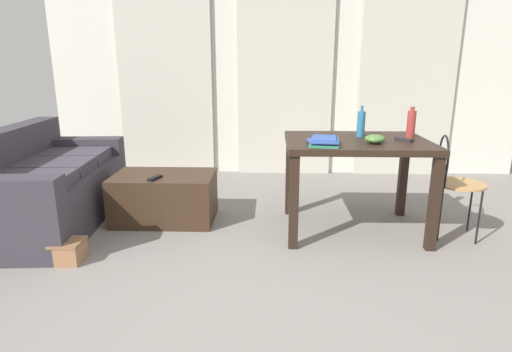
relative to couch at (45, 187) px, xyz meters
name	(u,v)px	position (x,y,z in m)	size (l,w,h in m)	color
ground_plane	(290,235)	(2.13, -0.20, -0.33)	(8.21, 8.21, 0.00)	gray
wall_back	(285,73)	(2.13, 1.91, 0.92)	(5.77, 0.10, 2.50)	silver
curtains	(285,84)	(2.13, 1.83, 0.79)	(4.11, 0.03, 2.25)	beige
couch	(45,187)	(0.00, 0.00, 0.00)	(0.98, 1.80, 0.83)	#38333D
coffee_table	(165,197)	(1.01, 0.10, -0.12)	(0.88, 0.56, 0.42)	#382619
craft_table	(356,153)	(2.65, -0.07, 0.34)	(1.13, 0.86, 0.78)	black
wire_chair	(451,175)	(3.39, -0.16, 0.18)	(0.40, 0.42, 0.83)	#B7844C
bottle_near	(411,124)	(3.11, 0.04, 0.56)	(0.07, 0.07, 0.25)	#99332D
bottle_far	(361,124)	(2.71, 0.07, 0.56)	(0.07, 0.07, 0.26)	teal
bowl	(375,139)	(2.75, -0.24, 0.48)	(0.15, 0.15, 0.07)	#477033
book_stack	(324,141)	(2.36, -0.31, 0.48)	(0.26, 0.31, 0.06)	#2D7F56
tv_remote_on_table	(404,139)	(3.01, -0.12, 0.46)	(0.05, 0.16, 0.02)	#232326
scissors	(363,133)	(2.76, 0.22, 0.45)	(0.06, 0.12, 0.00)	#9EA0A5
tv_remote_primary	(155,178)	(0.98, -0.04, 0.10)	(0.05, 0.16, 0.02)	black
shoebox	(59,251)	(0.46, -0.74, -0.25)	(0.34, 0.20, 0.16)	#996B47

